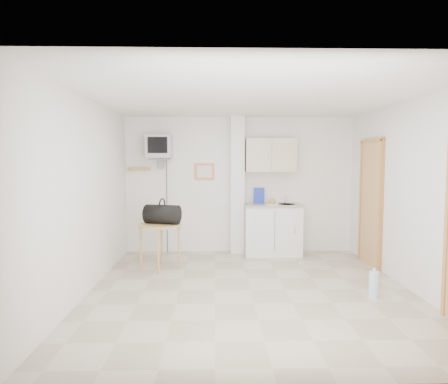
{
  "coord_description": "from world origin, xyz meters",
  "views": [
    {
      "loc": [
        -0.47,
        -5.14,
        1.71
      ],
      "look_at": [
        -0.33,
        0.6,
        1.25
      ],
      "focal_mm": 32.0,
      "sensor_mm": 36.0,
      "label": 1
    }
  ],
  "objects_px": {
    "round_table": "(160,230)",
    "water_bottle": "(374,284)",
    "duffel_bag": "(162,214)",
    "crt_television": "(159,147)"
  },
  "relations": [
    {
      "from": "round_table",
      "to": "duffel_bag",
      "type": "xyz_separation_m",
      "value": [
        0.04,
        0.03,
        0.24
      ]
    },
    {
      "from": "crt_television",
      "to": "water_bottle",
      "type": "height_order",
      "value": "crt_television"
    },
    {
      "from": "round_table",
      "to": "water_bottle",
      "type": "height_order",
      "value": "round_table"
    },
    {
      "from": "round_table",
      "to": "duffel_bag",
      "type": "distance_m",
      "value": 0.25
    },
    {
      "from": "crt_television",
      "to": "duffel_bag",
      "type": "height_order",
      "value": "crt_television"
    },
    {
      "from": "round_table",
      "to": "water_bottle",
      "type": "bearing_deg",
      "value": -26.02
    },
    {
      "from": "round_table",
      "to": "duffel_bag",
      "type": "relative_size",
      "value": 1.18
    },
    {
      "from": "crt_television",
      "to": "water_bottle",
      "type": "xyz_separation_m",
      "value": [
        2.96,
        -2.36,
        -1.77
      ]
    },
    {
      "from": "duffel_bag",
      "to": "water_bottle",
      "type": "relative_size",
      "value": 1.63
    },
    {
      "from": "round_table",
      "to": "water_bottle",
      "type": "relative_size",
      "value": 1.92
    }
  ]
}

